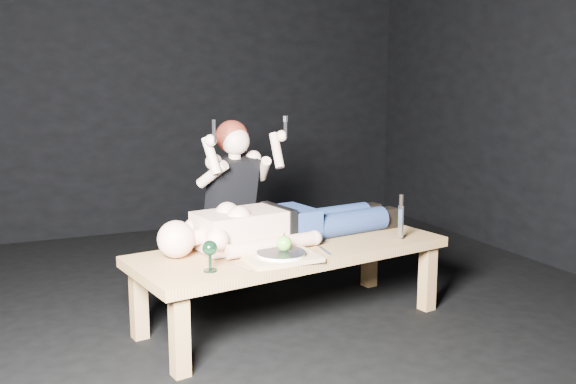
{
  "coord_description": "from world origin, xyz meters",
  "views": [
    {
      "loc": [
        -1.13,
        -3.24,
        1.38
      ],
      "look_at": [
        0.28,
        -0.02,
        0.75
      ],
      "focal_mm": 40.02,
      "sensor_mm": 36.0,
      "label": 1
    }
  ],
  "objects_px": {
    "lying_man": "(287,219)",
    "goblet": "(210,256)",
    "carving_knife": "(401,217)",
    "serving_tray": "(281,258)",
    "table": "(292,285)",
    "kneeling_woman": "(226,205)"
  },
  "relations": [
    {
      "from": "kneeling_woman",
      "to": "carving_knife",
      "type": "distance_m",
      "value": 1.12
    },
    {
      "from": "lying_man",
      "to": "serving_tray",
      "type": "relative_size",
      "value": 4.55
    },
    {
      "from": "serving_tray",
      "to": "goblet",
      "type": "height_order",
      "value": "goblet"
    },
    {
      "from": "serving_tray",
      "to": "goblet",
      "type": "relative_size",
      "value": 2.41
    },
    {
      "from": "lying_man",
      "to": "carving_knife",
      "type": "distance_m",
      "value": 0.66
    },
    {
      "from": "goblet",
      "to": "carving_knife",
      "type": "distance_m",
      "value": 1.21
    },
    {
      "from": "lying_man",
      "to": "carving_knife",
      "type": "xyz_separation_m",
      "value": [
        0.61,
        -0.24,
        0.01
      ]
    },
    {
      "from": "lying_man",
      "to": "serving_tray",
      "type": "bearing_deg",
      "value": -127.46
    },
    {
      "from": "goblet",
      "to": "carving_knife",
      "type": "relative_size",
      "value": 0.58
    },
    {
      "from": "goblet",
      "to": "table",
      "type": "bearing_deg",
      "value": 26.24
    },
    {
      "from": "lying_man",
      "to": "kneeling_woman",
      "type": "relative_size",
      "value": 1.47
    },
    {
      "from": "table",
      "to": "goblet",
      "type": "relative_size",
      "value": 11.47
    },
    {
      "from": "table",
      "to": "goblet",
      "type": "xyz_separation_m",
      "value": [
        -0.55,
        -0.27,
        0.3
      ]
    },
    {
      "from": "table",
      "to": "carving_knife",
      "type": "height_order",
      "value": "carving_knife"
    },
    {
      "from": "carving_knife",
      "to": "lying_man",
      "type": "bearing_deg",
      "value": 148.86
    },
    {
      "from": "table",
      "to": "carving_knife",
      "type": "distance_m",
      "value": 0.75
    },
    {
      "from": "kneeling_woman",
      "to": "carving_knife",
      "type": "xyz_separation_m",
      "value": [
        0.81,
        -0.78,
        0.01
      ]
    },
    {
      "from": "table",
      "to": "kneeling_woman",
      "type": "distance_m",
      "value": 0.77
    },
    {
      "from": "serving_tray",
      "to": "table",
      "type": "bearing_deg",
      "value": 54.73
    },
    {
      "from": "lying_man",
      "to": "kneeling_woman",
      "type": "distance_m",
      "value": 0.57
    },
    {
      "from": "lying_man",
      "to": "goblet",
      "type": "height_order",
      "value": "lying_man"
    },
    {
      "from": "table",
      "to": "serving_tray",
      "type": "bearing_deg",
      "value": -134.88
    }
  ]
}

